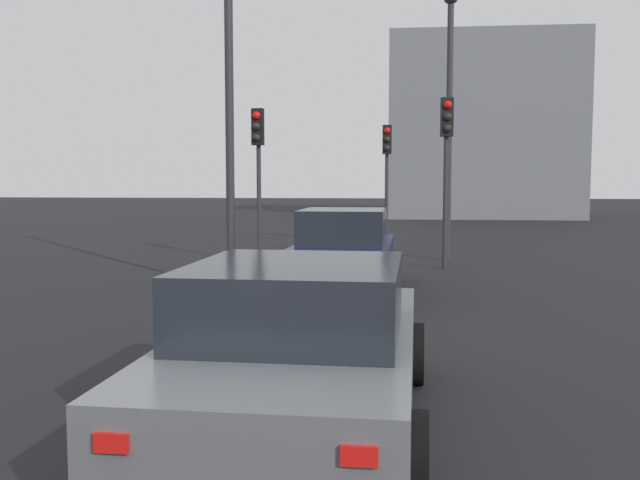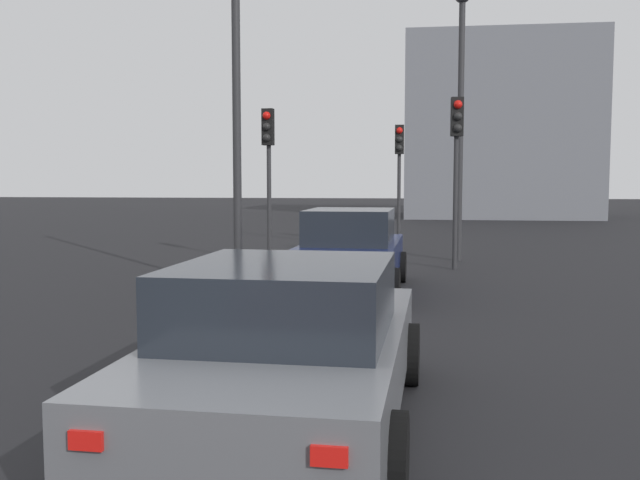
{
  "view_description": "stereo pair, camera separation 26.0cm",
  "coord_description": "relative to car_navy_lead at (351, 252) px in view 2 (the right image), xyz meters",
  "views": [
    {
      "loc": [
        -4.1,
        -0.96,
        2.11
      ],
      "look_at": [
        4.84,
        -0.03,
        1.35
      ],
      "focal_mm": 39.51,
      "sensor_mm": 36.0,
      "label": 1
    },
    {
      "loc": [
        -4.07,
        -1.22,
        2.11
      ],
      "look_at": [
        4.84,
        -0.03,
        1.35
      ],
      "focal_mm": 39.51,
      "sensor_mm": 36.0,
      "label": 2
    }
  ],
  "objects": [
    {
      "name": "traffic_light_near_left",
      "position": [
        9.01,
        -0.71,
        2.01
      ],
      "size": [
        0.32,
        0.28,
        3.84
      ],
      "rotation": [
        0.0,
        0.0,
        3.17
      ],
      "color": "#2D2D30",
      "rests_on": "ground_plane"
    },
    {
      "name": "traffic_light_near_right",
      "position": [
        4.09,
        2.44,
        2.05
      ],
      "size": [
        0.32,
        0.3,
        3.89
      ],
      "rotation": [
        0.0,
        0.0,
        3.04
      ],
      "color": "#2D2D30",
      "rests_on": "ground_plane"
    },
    {
      "name": "street_lamp_kerbside",
      "position": [
        -0.06,
        2.18,
        4.14
      ],
      "size": [
        0.56,
        0.36,
        8.44
      ],
      "color": "#2D2D30",
      "rests_on": "ground_plane"
    },
    {
      "name": "car_grey_second",
      "position": [
        -7.44,
        -0.14,
        -0.05
      ],
      "size": [
        4.62,
        2.23,
        1.44
      ],
      "rotation": [
        0.0,
        0.0,
        -0.03
      ],
      "color": "slate",
      "rests_on": "ground_plane"
    },
    {
      "name": "car_navy_lead",
      "position": [
        0.0,
        0.0,
        0.0
      ],
      "size": [
        4.47,
        2.07,
        1.58
      ],
      "rotation": [
        0.0,
        0.0,
        -0.03
      ],
      "color": "#141E4C",
      "rests_on": "ground_plane"
    },
    {
      "name": "traffic_light_far_left",
      "position": [
        3.62,
        -2.15,
        2.15
      ],
      "size": [
        0.32,
        0.3,
        4.04
      ],
      "rotation": [
        0.0,
        0.0,
        3.23
      ],
      "color": "#2D2D30",
      "rests_on": "ground_plane"
    },
    {
      "name": "street_lamp_far",
      "position": [
        5.61,
        -2.36,
        3.34
      ],
      "size": [
        0.56,
        0.36,
        6.91
      ],
      "color": "#2D2D30",
      "rests_on": "ground_plane"
    },
    {
      "name": "building_facade_left",
      "position": [
        29.36,
        -5.95,
        4.34
      ],
      "size": [
        8.53,
        10.6,
        10.19
      ],
      "primitive_type": "cube",
      "color": "slate",
      "rests_on": "ground_plane"
    }
  ]
}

